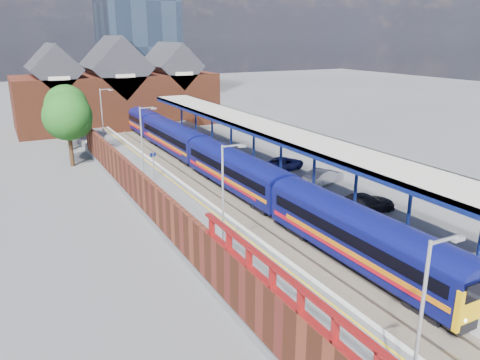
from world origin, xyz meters
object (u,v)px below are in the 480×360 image
object	(u,v)px
train	(201,150)
lamp_post_a	(422,329)
parked_car_silver	(324,176)
parked_car_blue	(284,163)
lamp_post_b	(225,197)
platform_sign	(153,161)
lamp_post_d	(103,115)
parked_car_dark	(365,203)
lamp_post_c	(143,142)

from	to	relation	value
train	lamp_post_a	bearing A→B (deg)	-102.28
parked_car_silver	parked_car_blue	world-z (taller)	parked_car_silver
lamp_post_b	parked_car_silver	world-z (taller)	lamp_post_b
lamp_post_b	platform_sign	xyz separation A→B (m)	(1.36, 18.00, -2.30)
lamp_post_a	lamp_post_d	bearing A→B (deg)	90.00
lamp_post_b	parked_car_dark	size ratio (longest dim) A/B	1.44
lamp_post_d	train	bearing A→B (deg)	-51.61
lamp_post_d	parked_car_blue	distance (m)	22.05
lamp_post_a	parked_car_dark	world-z (taller)	lamp_post_a
lamp_post_c	parked_car_blue	size ratio (longest dim) A/B	1.48
parked_car_silver	train	bearing A→B (deg)	11.68
lamp_post_b	platform_sign	world-z (taller)	lamp_post_b
lamp_post_c	lamp_post_b	bearing A→B (deg)	-90.00
train	lamp_post_d	distance (m)	12.97
train	parked_car_silver	world-z (taller)	train
lamp_post_a	parked_car_silver	bearing A→B (deg)	58.64
lamp_post_a	train	bearing A→B (deg)	77.72
train	platform_sign	xyz separation A→B (m)	(-6.49, -4.08, 0.57)
lamp_post_c	lamp_post_d	world-z (taller)	same
lamp_post_a	lamp_post_c	size ratio (longest dim) A/B	1.00
train	lamp_post_d	world-z (taller)	lamp_post_d
platform_sign	parked_car_dark	world-z (taller)	platform_sign
lamp_post_b	parked_car_silver	size ratio (longest dim) A/B	1.66
lamp_post_a	parked_car_silver	size ratio (longest dim) A/B	1.66
train	parked_car_silver	size ratio (longest dim) A/B	15.59
lamp_post_a	lamp_post_c	bearing A→B (deg)	90.00
platform_sign	parked_car_silver	bearing A→B (deg)	-33.31
parked_car_silver	parked_car_dark	bearing A→B (deg)	152.33
parked_car_dark	train	bearing A→B (deg)	18.17
lamp_post_c	parked_car_dark	bearing A→B (deg)	-46.63
lamp_post_c	parked_car_silver	size ratio (longest dim) A/B	1.66
lamp_post_b	lamp_post_a	bearing A→B (deg)	-90.00
lamp_post_c	lamp_post_a	bearing A→B (deg)	-90.00
lamp_post_c	parked_car_blue	world-z (taller)	lamp_post_c
lamp_post_b	parked_car_blue	xyz separation A→B (m)	(13.63, 14.99, -3.33)
parked_car_dark	parked_car_blue	size ratio (longest dim) A/B	1.03
lamp_post_d	parked_car_silver	distance (m)	26.88
lamp_post_a	platform_sign	bearing A→B (deg)	87.56
parked_car_blue	parked_car_silver	bearing A→B (deg)	167.45
lamp_post_c	lamp_post_d	size ratio (longest dim) A/B	1.00
lamp_post_b	parked_car_dark	world-z (taller)	lamp_post_b
lamp_post_d	parked_car_silver	bearing A→B (deg)	-57.55
lamp_post_b	lamp_post_d	xyz separation A→B (m)	(0.00, 32.00, 0.00)
lamp_post_b	parked_car_blue	bearing A→B (deg)	47.73
parked_car_silver	lamp_post_c	bearing A→B (deg)	50.06
lamp_post_a	platform_sign	world-z (taller)	lamp_post_a
parked_car_dark	lamp_post_b	bearing A→B (deg)	104.90
lamp_post_b	parked_car_blue	world-z (taller)	lamp_post_b
train	lamp_post_b	bearing A→B (deg)	-109.58
train	parked_car_dark	size ratio (longest dim) A/B	13.57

